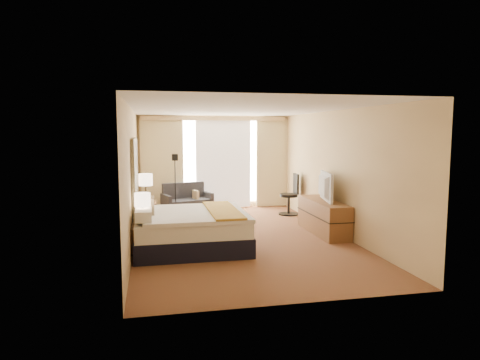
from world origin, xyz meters
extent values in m
cube|color=maroon|center=(0.00, 0.00, 0.00)|extent=(4.20, 7.00, 0.02)
cube|color=silver|center=(0.00, 0.00, 2.60)|extent=(4.20, 7.00, 0.02)
cube|color=#E1C189|center=(0.00, 3.50, 1.30)|extent=(4.20, 0.02, 2.60)
cube|color=#E1C189|center=(0.00, -3.50, 1.30)|extent=(4.20, 0.02, 2.60)
cube|color=#E1C189|center=(-2.10, 0.00, 1.30)|extent=(0.02, 7.00, 2.60)
cube|color=#E1C189|center=(2.10, 0.00, 1.30)|extent=(0.02, 7.00, 2.60)
cube|color=black|center=(-2.06, 0.20, 1.28)|extent=(0.06, 1.85, 1.50)
cube|color=brown|center=(-1.87, -1.05, 0.28)|extent=(0.45, 0.52, 0.55)
cube|color=brown|center=(-1.87, 1.45, 0.28)|extent=(0.45, 0.52, 0.55)
cube|color=brown|center=(1.83, 0.00, 0.35)|extent=(0.50, 1.80, 0.70)
cube|color=white|center=(0.25, 3.47, 1.32)|extent=(2.30, 0.02, 2.30)
cube|color=beige|center=(-1.45, 3.38, 1.27)|extent=(1.15, 0.09, 2.50)
cube|color=beige|center=(1.65, 3.38, 1.27)|extent=(0.90, 0.09, 2.50)
cube|color=silver|center=(0.25, 3.43, 1.27)|extent=(1.55, 0.04, 2.50)
cube|color=#E1C189|center=(0.00, 3.34, 2.52)|extent=(4.00, 0.16, 0.12)
cube|color=black|center=(-1.05, -0.65, 0.17)|extent=(2.02, 1.83, 0.34)
cube|color=white|center=(-1.05, -0.65, 0.48)|extent=(1.98, 1.78, 0.29)
cube|color=white|center=(-0.97, -0.65, 0.65)|extent=(1.85, 1.85, 0.07)
cube|color=#BD872B|center=(-0.45, -0.65, 0.70)|extent=(0.53, 1.85, 0.04)
cube|color=white|center=(-1.89, -1.09, 0.77)|extent=(0.27, 0.75, 0.17)
cube|color=white|center=(-1.89, -0.21, 0.77)|extent=(0.27, 0.75, 0.17)
cube|color=beige|center=(-1.75, -0.65, 0.81)|extent=(0.10, 0.40, 0.35)
cube|color=#55181E|center=(-0.82, 2.87, 0.11)|extent=(1.41, 1.02, 0.23)
cube|color=#2D2C31|center=(-0.81, 2.83, 0.30)|extent=(1.28, 0.86, 0.14)
cube|color=#2D2C31|center=(-0.90, 3.13, 0.54)|extent=(1.16, 0.46, 0.50)
cube|color=#2D2C31|center=(-1.38, 2.70, 0.33)|extent=(0.28, 0.67, 0.41)
cube|color=#2D2C31|center=(-0.26, 3.04, 0.33)|extent=(0.28, 0.67, 0.41)
cube|color=beige|center=(-0.59, 2.89, 0.45)|extent=(0.16, 0.32, 0.29)
cube|color=black|center=(-1.15, 2.50, 0.01)|extent=(0.20, 0.20, 0.02)
cylinder|color=black|center=(-1.15, 2.50, 0.73)|extent=(0.03, 0.03, 1.42)
cube|color=black|center=(-1.15, 2.50, 1.51)|extent=(0.15, 0.15, 0.16)
cylinder|color=black|center=(1.75, 2.10, 0.02)|extent=(0.52, 0.52, 0.03)
cylinder|color=black|center=(1.75, 2.10, 0.27)|extent=(0.06, 0.06, 0.47)
cylinder|color=black|center=(1.75, 2.10, 0.51)|extent=(0.46, 0.46, 0.07)
cube|color=black|center=(1.94, 2.09, 0.81)|extent=(0.08, 0.42, 0.52)
cube|color=black|center=(-1.90, -1.05, 0.57)|extent=(0.10, 0.10, 0.04)
cylinder|color=black|center=(-1.90, -1.05, 0.76)|extent=(0.03, 0.03, 0.34)
cylinder|color=beige|center=(-1.90, -1.05, 1.00)|extent=(0.27, 0.27, 0.23)
cube|color=black|center=(-1.87, 1.43, 0.57)|extent=(0.11, 0.11, 0.04)
cylinder|color=black|center=(-1.87, 1.43, 0.79)|extent=(0.03, 0.03, 0.39)
cylinder|color=beige|center=(-1.87, 1.43, 1.07)|extent=(0.31, 0.31, 0.27)
cube|color=#86B6CF|center=(-1.79, -0.96, 0.60)|extent=(0.11, 0.11, 0.10)
cube|color=black|center=(-1.88, 1.37, 0.59)|extent=(0.18, 0.14, 0.07)
imported|color=black|center=(1.78, 0.02, 1.00)|extent=(0.34, 1.06, 0.61)
camera|label=1|loc=(-1.74, -8.41, 2.15)|focal=32.00mm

